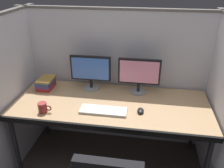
{
  "coord_description": "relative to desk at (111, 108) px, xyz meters",
  "views": [
    {
      "loc": [
        0.32,
        -1.64,
        1.92
      ],
      "look_at": [
        0.0,
        0.35,
        0.92
      ],
      "focal_mm": 37.49,
      "sensor_mm": 36.0,
      "label": 1
    }
  ],
  "objects": [
    {
      "name": "monitor_left",
      "position": [
        -0.26,
        0.28,
        0.27
      ],
      "size": [
        0.43,
        0.17,
        0.37
      ],
      "color": "gray",
      "rests_on": "desk"
    },
    {
      "name": "keyboard_main",
      "position": [
        -0.05,
        -0.15,
        0.06
      ],
      "size": [
        0.43,
        0.15,
        0.02
      ],
      "primitive_type": "cube",
      "color": "silver",
      "rests_on": "desk"
    },
    {
      "name": "book_stack",
      "position": [
        -0.75,
        0.21,
        0.11
      ],
      "size": [
        0.17,
        0.22,
        0.12
      ],
      "color": "#B22626",
      "rests_on": "desk"
    },
    {
      "name": "cubicle_partition_rear",
      "position": [
        0.0,
        0.46,
        0.1
      ],
      "size": [
        2.21,
        0.06,
        1.57
      ],
      "color": "silver",
      "rests_on": "ground"
    },
    {
      "name": "cubicle_partition_left",
      "position": [
        -0.99,
        -0.09,
        0.1
      ],
      "size": [
        0.06,
        1.41,
        1.57
      ],
      "color": "silver",
      "rests_on": "ground"
    },
    {
      "name": "computer_mouse",
      "position": [
        0.29,
        -0.11,
        0.07
      ],
      "size": [
        0.06,
        0.1,
        0.04
      ],
      "color": "black",
      "rests_on": "desk"
    },
    {
      "name": "monitor_right",
      "position": [
        0.25,
        0.27,
        0.27
      ],
      "size": [
        0.43,
        0.17,
        0.37
      ],
      "color": "gray",
      "rests_on": "desk"
    },
    {
      "name": "desk",
      "position": [
        0.0,
        0.0,
        0.0
      ],
      "size": [
        1.9,
        0.8,
        0.74
      ],
      "color": "tan",
      "rests_on": "ground"
    },
    {
      "name": "cubicle_partition_right",
      "position": [
        0.99,
        -0.09,
        0.1
      ],
      "size": [
        0.06,
        1.41,
        1.57
      ],
      "color": "silver",
      "rests_on": "ground"
    },
    {
      "name": "coffee_mug",
      "position": [
        -0.59,
        -0.25,
        0.1
      ],
      "size": [
        0.13,
        0.08,
        0.09
      ],
      "color": "#993333",
      "rests_on": "desk"
    }
  ]
}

